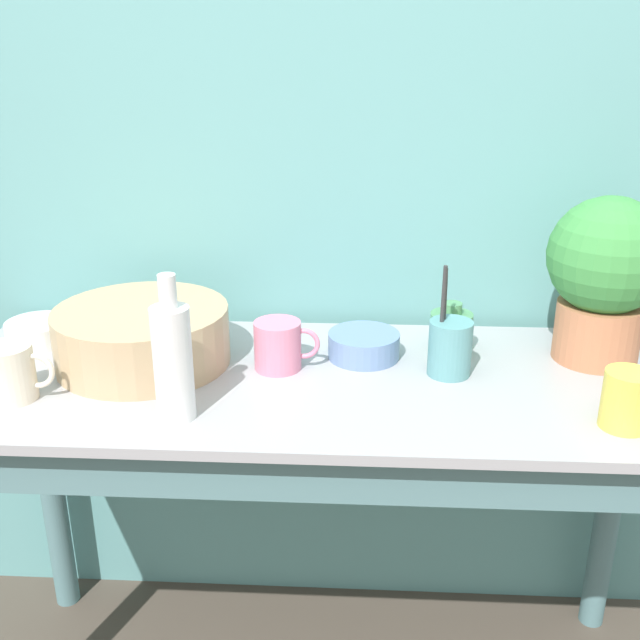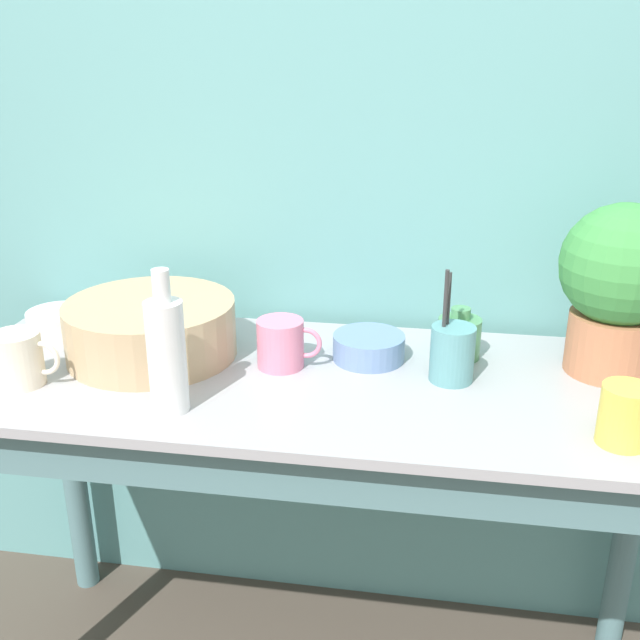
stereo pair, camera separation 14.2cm
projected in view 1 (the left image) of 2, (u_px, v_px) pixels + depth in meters
wall_back at (328, 142)px, 1.64m from camera, size 6.00×0.05×2.40m
counter_table at (319, 453)px, 1.50m from camera, size 1.48×0.57×0.79m
potted_plant at (606, 272)px, 1.48m from camera, size 0.24×0.24×0.34m
bowl_wash_large at (142, 336)px, 1.51m from camera, size 0.35×0.35×0.12m
bottle_tall at (173, 360)px, 1.28m from camera, size 0.07×0.07×0.26m
bottle_short at (451, 331)px, 1.57m from camera, size 0.09×0.09×0.11m
mug_pink at (279, 345)px, 1.49m from camera, size 0.13×0.09×0.10m
mug_cream at (10, 373)px, 1.36m from camera, size 0.13×0.09×0.10m
mug_yellow at (628, 400)px, 1.27m from camera, size 0.12×0.08×0.10m
bowl_small_blue at (364, 345)px, 1.55m from camera, size 0.15×0.15×0.05m
bowl_small_enamel_white at (39, 332)px, 1.63m from camera, size 0.14×0.14×0.05m
utensil_cup at (450, 347)px, 1.46m from camera, size 0.09×0.09×0.23m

